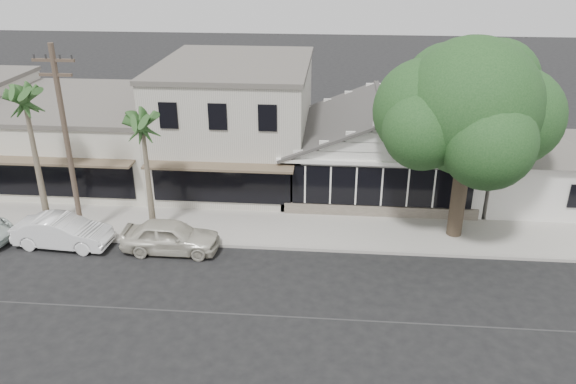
# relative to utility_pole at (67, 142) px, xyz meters

# --- Properties ---
(ground) EXTENTS (140.00, 140.00, 0.00)m
(ground) POSITION_rel_utility_pole_xyz_m (9.00, -5.20, -4.79)
(ground) COLOR black
(ground) RESTS_ON ground
(sidewalk_north) EXTENTS (90.00, 3.50, 0.15)m
(sidewalk_north) POSITION_rel_utility_pole_xyz_m (1.00, 1.55, -4.71)
(sidewalk_north) COLOR #9E9991
(sidewalk_north) RESTS_ON ground
(corner_shop) EXTENTS (10.40, 8.60, 5.10)m
(corner_shop) POSITION_rel_utility_pole_xyz_m (14.00, 7.27, -2.17)
(corner_shop) COLOR silver
(corner_shop) RESTS_ON ground
(side_cottage) EXTENTS (6.00, 6.00, 3.00)m
(side_cottage) POSITION_rel_utility_pole_xyz_m (22.20, 6.30, -3.29)
(side_cottage) COLOR silver
(side_cottage) RESTS_ON ground
(row_building_near) EXTENTS (8.00, 10.00, 6.50)m
(row_building_near) POSITION_rel_utility_pole_xyz_m (6.00, 8.30, -1.54)
(row_building_near) COLOR beige
(row_building_near) RESTS_ON ground
(row_building_midnear) EXTENTS (10.00, 10.00, 4.20)m
(row_building_midnear) POSITION_rel_utility_pole_xyz_m (-3.00, 8.30, -2.69)
(row_building_midnear) COLOR beige
(row_building_midnear) RESTS_ON ground
(utility_pole) EXTENTS (1.80, 0.24, 9.00)m
(utility_pole) POSITION_rel_utility_pole_xyz_m (0.00, 0.00, 0.00)
(utility_pole) COLOR brown
(utility_pole) RESTS_ON ground
(car_0) EXTENTS (4.35, 1.77, 1.48)m
(car_0) POSITION_rel_utility_pole_xyz_m (4.47, -0.79, -4.05)
(car_0) COLOR beige
(car_0) RESTS_ON ground
(car_1) EXTENTS (4.49, 1.82, 1.45)m
(car_1) POSITION_rel_utility_pole_xyz_m (-0.53, -0.76, -4.06)
(car_1) COLOR white
(car_1) RESTS_ON ground
(shade_tree) EXTENTS (8.37, 7.56, 9.28)m
(shade_tree) POSITION_rel_utility_pole_xyz_m (17.28, 1.93, 1.32)
(shade_tree) COLOR brown
(shade_tree) RESTS_ON ground
(palm_east) EXTENTS (2.69, 2.69, 6.44)m
(palm_east) POSITION_rel_utility_pole_xyz_m (3.27, 0.48, 0.69)
(palm_east) COLOR #726651
(palm_east) RESTS_ON ground
(palm_mid) EXTENTS (2.90, 2.90, 7.41)m
(palm_mid) POSITION_rel_utility_pole_xyz_m (-2.05, 0.81, 1.57)
(palm_mid) COLOR #726651
(palm_mid) RESTS_ON ground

